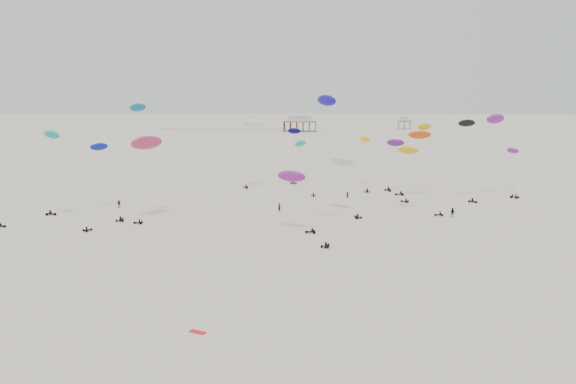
# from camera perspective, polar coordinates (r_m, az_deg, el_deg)

# --- Properties ---
(ground_plane) EXTENTS (900.00, 900.00, 0.00)m
(ground_plane) POSITION_cam_1_polar(r_m,az_deg,el_deg) (210.21, 2.05, 3.42)
(ground_plane) COLOR beige
(pavilion_main) EXTENTS (21.00, 13.00, 9.80)m
(pavilion_main) POSITION_cam_1_polar(r_m,az_deg,el_deg) (359.65, 1.21, 6.85)
(pavilion_main) COLOR brown
(pavilion_main) RESTS_ON ground
(pavilion_small) EXTENTS (9.00, 7.00, 8.00)m
(pavilion_small) POSITION_cam_1_polar(r_m,az_deg,el_deg) (392.93, 11.74, 6.80)
(pavilion_small) COLOR brown
(pavilion_small) RESTS_ON ground
(pier_fence) EXTENTS (80.20, 0.20, 1.50)m
(pier_fence) POSITION_cam_1_polar(r_m,az_deg,el_deg) (365.95, -7.00, 6.29)
(pier_fence) COLOR black
(pier_fence) RESTS_ON ground
(rig_0) EXTENTS (4.87, 4.43, 13.06)m
(rig_0) POSITION_cam_1_polar(r_m,az_deg,el_deg) (142.02, 10.65, 3.49)
(rig_0) COLOR black
(rig_0) RESTS_ON ground
(rig_1) EXTENTS (3.44, 14.05, 15.40)m
(rig_1) POSITION_cam_1_polar(r_m,az_deg,el_deg) (145.24, 7.92, 3.54)
(rig_1) COLOR black
(rig_1) RESTS_ON ground
(rig_2) EXTENTS (3.85, 14.47, 17.54)m
(rig_2) POSITION_cam_1_polar(r_m,az_deg,el_deg) (115.57, -13.92, 3.52)
(rig_2) COLOR black
(rig_2) RESTS_ON ground
(rig_3) EXTENTS (7.77, 15.44, 19.76)m
(rig_3) POSITION_cam_1_polar(r_m,az_deg,el_deg) (141.04, 1.17, 4.46)
(rig_3) COLOR black
(rig_3) RESTS_ON ground
(rig_4) EXTENTS (4.48, 10.80, 18.58)m
(rig_4) POSITION_cam_1_polar(r_m,az_deg,el_deg) (135.83, 17.87, 4.64)
(rig_4) COLOR black
(rig_4) RESTS_ON ground
(rig_5) EXTENTS (9.34, 12.72, 23.52)m
(rig_5) POSITION_cam_1_polar(r_m,az_deg,el_deg) (107.99, -16.22, 5.28)
(rig_5) COLOR black
(rig_5) RESTS_ON ground
(rig_6) EXTENTS (6.08, 6.35, 17.83)m
(rig_6) POSITION_cam_1_polar(r_m,az_deg,el_deg) (145.31, -3.58, 6.22)
(rig_6) COLOR black
(rig_6) RESTS_ON ground
(rig_7) EXTENTS (9.93, 11.91, 16.20)m
(rig_7) POSITION_cam_1_polar(r_m,az_deg,el_deg) (124.05, -20.06, 2.31)
(rig_7) COLOR black
(rig_7) RESTS_ON ground
(rig_8) EXTENTS (6.94, 13.30, 13.11)m
(rig_8) POSITION_cam_1_polar(r_m,az_deg,el_deg) (116.87, 5.67, 2.55)
(rig_8) COLOR black
(rig_8) RESTS_ON ground
(rig_9) EXTENTS (9.42, 8.96, 17.52)m
(rig_9) POSITION_cam_1_polar(r_m,az_deg,el_deg) (140.22, 12.90, 4.31)
(rig_9) COLOR black
(rig_9) RESTS_ON ground
(rig_10) EXTENTS (5.79, 13.81, 24.65)m
(rig_10) POSITION_cam_1_polar(r_m,az_deg,el_deg) (104.30, 3.71, 7.37)
(rig_10) COLOR black
(rig_10) RESTS_ON ground
(rig_11) EXTENTS (6.72, 17.72, 17.54)m
(rig_11) POSITION_cam_1_polar(r_m,az_deg,el_deg) (151.32, 21.88, 2.90)
(rig_11) COLOR black
(rig_11) RESTS_ON ground
(rig_12) EXTENTS (8.94, 9.31, 14.50)m
(rig_12) POSITION_cam_1_polar(r_m,az_deg,el_deg) (118.85, 12.58, 3.16)
(rig_12) COLOR black
(rig_12) RESTS_ON ground
(rig_13) EXTENTS (7.65, 10.30, 16.62)m
(rig_13) POSITION_cam_1_polar(r_m,az_deg,el_deg) (133.92, 13.06, 4.92)
(rig_13) COLOR black
(rig_13) RESTS_ON ground
(rig_14) EXTENTS (4.52, 17.93, 16.72)m
(rig_14) POSITION_cam_1_polar(r_m,az_deg,el_deg) (161.69, 1.16, 4.29)
(rig_14) COLOR black
(rig_14) RESTS_ON ground
(rig_15) EXTENTS (7.97, 10.02, 16.38)m
(rig_15) POSITION_cam_1_polar(r_m,az_deg,el_deg) (113.13, -14.38, 4.25)
(rig_15) COLOR black
(rig_15) RESTS_ON ground
(rig_16) EXTENTS (10.18, 15.66, 16.19)m
(rig_16) POSITION_cam_1_polar(r_m,az_deg,el_deg) (98.56, 0.78, 0.80)
(rig_16) COLOR black
(rig_16) RESTS_ON ground
(rig_17) EXTENTS (8.02, 8.87, 19.49)m
(rig_17) POSITION_cam_1_polar(r_m,az_deg,el_deg) (142.54, 20.53, 6.17)
(rig_17) COLOR black
(rig_17) RESTS_ON ground
(rig_18) EXTENTS (8.89, 13.35, 18.93)m
(rig_18) POSITION_cam_1_polar(r_m,az_deg,el_deg) (118.29, -23.66, 3.89)
(rig_18) COLOR black
(rig_18) RESTS_ON ground
(spectator_0) EXTENTS (0.97, 0.97, 2.23)m
(spectator_0) POSITION_cam_1_polar(r_m,az_deg,el_deg) (115.53, -0.88, -2.04)
(spectator_0) COLOR black
(spectator_0) RESTS_ON ground
(spectator_1) EXTENTS (1.24, 0.92, 2.28)m
(spectator_1) POSITION_cam_1_polar(r_m,az_deg,el_deg) (115.17, 16.37, -2.49)
(spectator_1) COLOR black
(spectator_1) RESTS_ON ground
(spectator_2) EXTENTS (1.29, 0.75, 2.11)m
(spectator_2) POSITION_cam_1_polar(r_m,az_deg,el_deg) (124.86, -16.78, -1.55)
(spectator_2) COLOR black
(spectator_2) RESTS_ON ground
(spectator_3) EXTENTS (0.85, 0.75, 1.96)m
(spectator_3) POSITION_cam_1_polar(r_m,az_deg,el_deg) (130.88, 6.06, -0.66)
(spectator_3) COLOR black
(spectator_3) RESTS_ON ground
(grounded_kite_b) EXTENTS (1.93, 1.32, 0.07)m
(grounded_kite_b) POSITION_cam_1_polar(r_m,az_deg,el_deg) (59.83, -9.16, -13.90)
(grounded_kite_b) COLOR red
(grounded_kite_b) RESTS_ON ground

